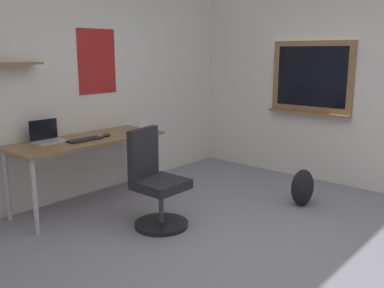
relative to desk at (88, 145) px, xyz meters
The scene contains 10 objects.
ground_plane 2.16m from the desk, 85.90° to the right, with size 5.20×5.20×0.00m, color gray.
wall_back 0.75m from the desk, 70.75° to the left, with size 5.00×0.30×2.60m.
wall_right 3.34m from the desk, 37.86° to the right, with size 0.22×5.00×2.60m.
desk is the anchor object (origin of this frame).
office_chair 0.99m from the desk, 84.83° to the right, with size 0.52×0.53×0.95m.
laptop 0.43m from the desk, 157.93° to the left, with size 0.31×0.21×0.23m.
keyboard 0.14m from the desk, 135.90° to the right, with size 0.37×0.13×0.02m, color black.
computer_mouse 0.23m from the desk, 22.75° to the right, with size 0.10×0.06×0.03m, color #262628.
coffee_mug 0.75m from the desk, ahead, with size 0.08×0.08×0.09m, color silver.
backpack 2.39m from the desk, 48.92° to the right, with size 0.32×0.22×0.40m, color black.
Camera 1 is at (-2.76, -1.73, 1.66)m, focal length 39.70 mm.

